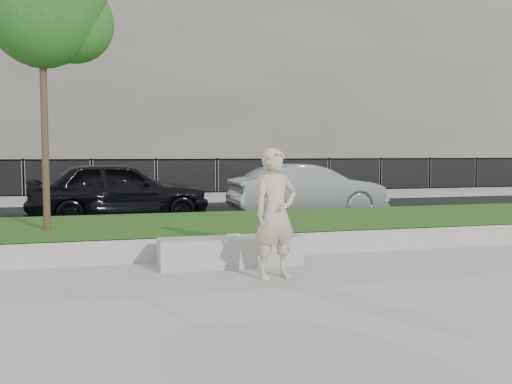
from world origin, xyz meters
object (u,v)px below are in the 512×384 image
object	(u,v)px
book	(233,235)
car_dark	(119,191)
stone_bench	(230,252)
man	(275,213)
car_silver	(307,190)

from	to	relation	value
book	car_dark	xyz separation A→B (m)	(-1.60, 6.25, 0.35)
stone_bench	book	bearing A→B (deg)	62.82
man	car_silver	bearing A→B (deg)	52.75
stone_bench	man	bearing A→B (deg)	-67.01
car_dark	car_silver	world-z (taller)	car_dark
stone_bench	car_dark	size ratio (longest dim) A/B	0.49
car_dark	book	bearing A→B (deg)	-169.09
stone_bench	book	size ratio (longest dim) A/B	11.43
man	car_silver	size ratio (longest dim) A/B	0.43
stone_bench	car_dark	distance (m)	6.62
car_dark	car_silver	distance (m)	5.17
stone_bench	car_silver	size ratio (longest dim) A/B	0.52
car_dark	stone_bench	bearing A→B (deg)	-170.16
stone_bench	book	distance (m)	0.31
man	car_silver	distance (m)	7.98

